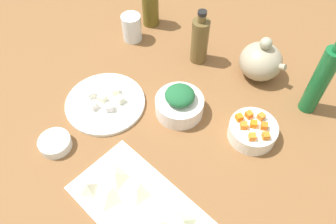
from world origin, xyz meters
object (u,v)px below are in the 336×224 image
object	(u,v)px
cutting_board	(139,206)
bottle_2	(150,5)
bowl_carrots	(252,131)
drinking_glass_0	(132,28)
bowl_small_side	(55,143)
bottle_1	(320,80)
bottle_0	(200,40)
teapot	(261,61)
plate_tofu	(105,103)
bowl_greens	(181,106)

from	to	relation	value
cutting_board	bottle_2	distance (cm)	74.72
bowl_carrots	drinking_glass_0	size ratio (longest dim) A/B	1.39
bowl_small_side	bottle_1	distance (cm)	77.70
cutting_board	bottle_0	bearing A→B (deg)	111.98
bottle_1	teapot	bearing A→B (deg)	173.22
bottle_1	plate_tofu	bearing A→B (deg)	-140.67
bottle_2	bowl_carrots	bearing A→B (deg)	-19.18
plate_tofu	bowl_small_side	world-z (taller)	bowl_small_side
plate_tofu	bottle_0	world-z (taller)	bottle_0
teapot	bottle_0	world-z (taller)	bottle_0
bowl_carrots	bottle_2	xyz separation A→B (cm)	(-57.77, 20.09, 5.65)
drinking_glass_0	bowl_greens	bearing A→B (deg)	-23.55
cutting_board	bowl_greens	size ratio (longest dim) A/B	2.39
drinking_glass_0	bowl_carrots	bearing A→B (deg)	-8.86
bowl_greens	bottle_2	size ratio (longest dim) A/B	0.75
cutting_board	teapot	bearing A→B (deg)	91.45
cutting_board	drinking_glass_0	xyz separation A→B (cm)	(-46.62, 45.91, 4.48)
cutting_board	bottle_2	world-z (taller)	bottle_2
teapot	bottle_0	distance (cm)	21.18
teapot	bottle_1	distance (cm)	20.35
plate_tofu	bottle_2	xyz separation A→B (cm)	(-16.37, 39.57, 7.56)
bowl_small_side	plate_tofu	bearing A→B (deg)	91.83
cutting_board	bowl_carrots	xyz separation A→B (cm)	(10.24, 37.05, 2.01)
plate_tofu	bowl_small_side	xyz separation A→B (cm)	(0.63, -19.82, 0.93)
bowl_carrots	teapot	world-z (taller)	teapot
bowl_greens	bottle_1	size ratio (longest dim) A/B	0.52
bottle_0	bottle_1	xyz separation A→B (cm)	(39.13, 4.71, 3.82)
bowl_greens	teapot	size ratio (longest dim) A/B	0.94
bowl_small_side	teapot	xyz separation A→B (cm)	(29.01, 62.20, 4.70)
bottle_2	drinking_glass_0	size ratio (longest dim) A/B	1.97
bottle_2	teapot	bearing A→B (deg)	3.49
plate_tofu	drinking_glass_0	size ratio (longest dim) A/B	2.51
teapot	bottle_2	distance (cm)	46.14
plate_tofu	bowl_greens	size ratio (longest dim) A/B	1.70
teapot	bottle_1	xyz separation A→B (cm)	(19.27, -2.29, 6.12)
bowl_small_side	bottle_0	size ratio (longest dim) A/B	0.46
bottle_0	bottle_2	world-z (taller)	bottle_0
bowl_greens	bottle_0	distance (cm)	25.36
plate_tofu	bowl_small_side	size ratio (longest dim) A/B	2.74
bottle_0	bowl_carrots	bearing A→B (deg)	-26.70
teapot	bottle_2	bearing A→B (deg)	-176.51
bowl_carrots	bowl_small_side	xyz separation A→B (cm)	(-40.76, -39.30, -0.98)
plate_tofu	drinking_glass_0	world-z (taller)	drinking_glass_0
bowl_greens	cutting_board	bearing A→B (deg)	-69.90
bottle_0	bottle_2	distance (cm)	26.50
teapot	bottle_0	size ratio (longest dim) A/B	0.79
bowl_carrots	teapot	xyz separation A→B (cm)	(-11.75, 22.90, 3.72)
teapot	bottle_1	bearing A→B (deg)	-6.78
bowl_greens	bowl_carrots	xyz separation A→B (cm)	(21.38, 6.60, -0.34)
bottle_0	drinking_glass_0	size ratio (longest dim) A/B	2.00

